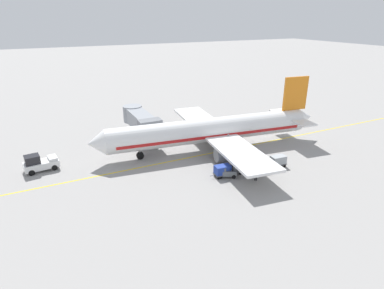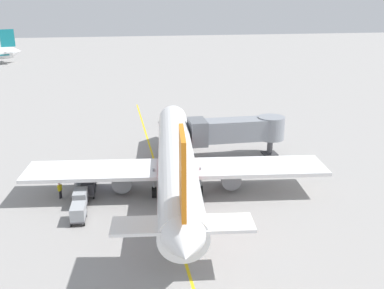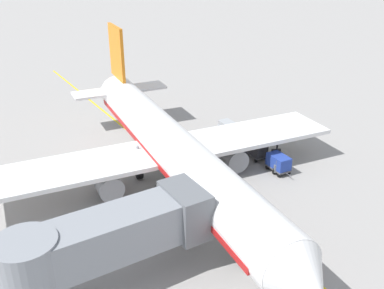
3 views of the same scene
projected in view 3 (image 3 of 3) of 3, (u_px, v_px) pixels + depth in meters
ground_plane at (184, 176)px, 37.94m from camera, size 400.00×400.00×0.00m
gate_lead_in_line at (184, 176)px, 37.94m from camera, size 0.24×80.00×0.01m
parked_airliner at (171, 148)px, 35.72m from camera, size 30.41×37.34×10.63m
jet_bridge at (110, 236)px, 24.62m from camera, size 12.08×3.50×4.98m
baggage_tug_lead at (278, 162)px, 38.81m from camera, size 2.18×2.77×1.62m
baggage_cart_front at (279, 162)px, 38.29m from camera, size 1.44×2.94×1.58m
baggage_cart_second_in_train at (256, 148)px, 40.81m from camera, size 1.44×2.94×1.58m
baggage_cart_third_in_train at (247, 139)px, 42.82m from camera, size 1.44×2.94×1.58m
baggage_cart_tail_end at (228, 128)px, 45.29m from camera, size 1.44×2.94×1.58m
ground_crew_wing_walker at (278, 142)px, 42.18m from camera, size 0.48×0.65×1.69m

